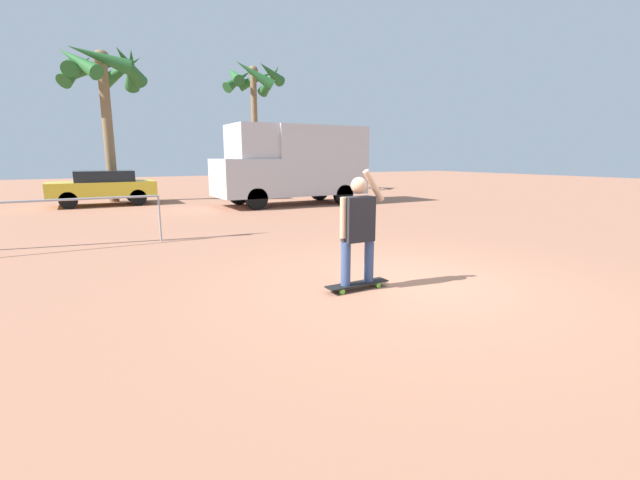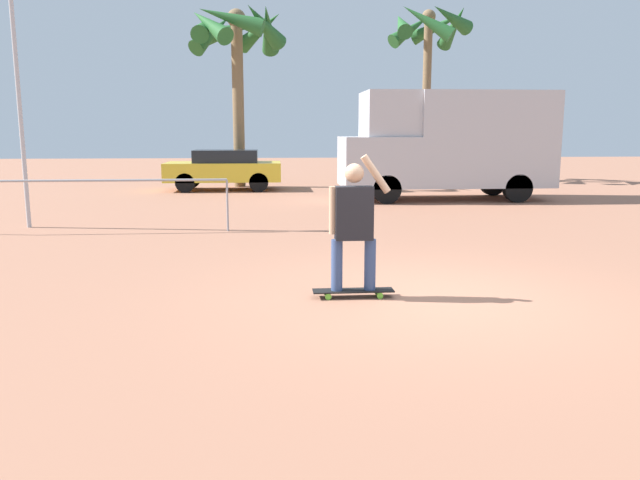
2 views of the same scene
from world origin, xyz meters
name	(u,v)px [view 1 (image 1 of 2)]	position (x,y,z in m)	size (l,w,h in m)	color
ground_plane	(406,283)	(0.00, 0.00, 0.00)	(80.00, 80.00, 0.00)	#A36B51
skateboard	(357,284)	(-0.84, 0.11, 0.08)	(1.00, 0.22, 0.09)	black
person_skateboarder	(358,224)	(-0.84, 0.11, 0.98)	(0.74, 0.23, 1.66)	#384C7A
camper_van	(294,162)	(3.47, 10.97, 1.70)	(6.10, 2.29, 3.14)	black
parked_car_yellow	(103,187)	(-3.40, 14.46, 0.74)	(3.91, 1.87, 1.38)	black
palm_tree_near_van	(254,84)	(4.53, 17.88, 5.77)	(3.27, 3.50, 6.92)	brown
palm_tree_center_background	(102,73)	(-2.95, 15.79, 5.32)	(3.65, 3.58, 6.42)	brown
plaza_railing_segment	(31,208)	(-5.14, 5.41, 0.92)	(4.91, 0.05, 1.08)	#99999E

